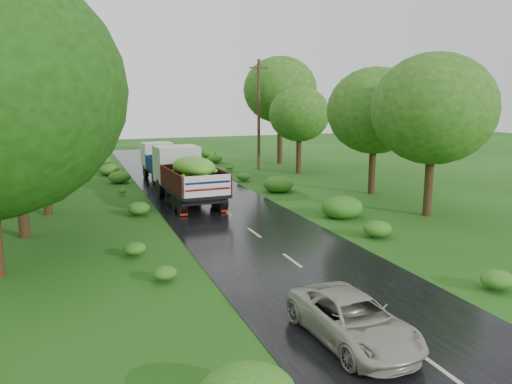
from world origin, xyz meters
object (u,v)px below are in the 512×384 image
car (353,319)px  utility_pole (259,114)px  truck_far (163,160)px  truck_near (186,173)px

car → utility_pole: size_ratio=0.46×
truck_far → utility_pole: bearing=14.6°
truck_far → car: truck_far is taller
truck_near → utility_pole: bearing=49.0°
truck_far → utility_pole: size_ratio=0.70×
truck_near → truck_far: (0.07, 7.95, -0.25)m
utility_pole → truck_near: bearing=-116.4°
car → truck_far: bearing=87.7°
car → utility_pole: utility_pole is taller
truck_near → car: bearing=-92.2°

